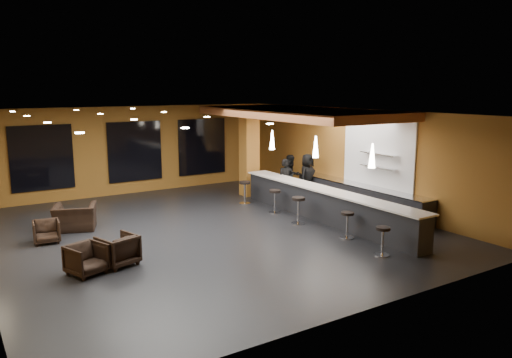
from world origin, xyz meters
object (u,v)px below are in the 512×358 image
bar_stool_2 (298,207)px  bar_stool_4 (245,190)px  prep_counter (359,198)px  staff_c (307,177)px  staff_b (291,176)px  bar_stool_3 (275,198)px  bar_stool_1 (347,221)px  armchair_b (118,250)px  pendant_2 (272,140)px  pendant_1 (316,147)px  column (249,152)px  armchair_d (75,217)px  staff_a (286,181)px  bar_counter (324,206)px  armchair_a (86,259)px  bar_stool_0 (383,237)px  pendant_0 (372,156)px  armchair_c (47,232)px

bar_stool_2 → bar_stool_4: 3.24m
prep_counter → bar_stool_4: 4.12m
staff_c → bar_stool_4: 2.51m
staff_b → bar_stool_3: (-1.93, -1.69, -0.32)m
prep_counter → bar_stool_2: 2.96m
prep_counter → bar_stool_1: size_ratio=7.81×
armchair_b → bar_stool_3: bearing=-177.7°
pendant_2 → staff_c: pendant_2 is taller
pendant_1 → armchair_b: 7.19m
column → armchair_d: bearing=-168.9°
staff_a → bar_counter: bearing=-78.2°
bar_counter → armchair_a: 7.67m
pendant_2 → staff_a: bearing=-21.4°
prep_counter → bar_stool_0: size_ratio=7.91×
pendant_1 → bar_stool_1: size_ratio=0.91×
prep_counter → armchair_a: 9.71m
pendant_0 → bar_counter: bearing=90.0°
staff_a → bar_stool_4: bearing=179.6°
bar_stool_3 → pendant_0: bearing=-78.2°
armchair_d → bar_stool_4: (6.08, 0.17, 0.15)m
armchair_d → bar_stool_3: bar_stool_3 is taller
column → armchair_d: 7.28m
bar_stool_4 → staff_b: bearing=-0.5°
bar_counter → staff_c: size_ratio=4.55×
column → armchair_c: column is taller
pendant_0 → armchair_d: (-7.02, 5.22, -1.96)m
armchair_d → bar_stool_2: size_ratio=1.40×
bar_counter → bar_stool_3: 1.85m
pendant_1 → bar_stool_2: 2.06m
staff_b → bar_stool_1: (-1.83, -5.18, -0.34)m
bar_stool_3 → column: bearing=75.2°
bar_counter → pendant_1: bearing=90.0°
bar_counter → bar_stool_3: size_ratio=9.96×
column → armchair_c: (-7.98, -2.26, -1.43)m
staff_a → bar_stool_1: 4.77m
pendant_1 → bar_stool_4: 3.54m
bar_stool_4 → bar_counter: bearing=-74.6°
staff_c → bar_stool_3: bearing=-176.0°
column → bar_stool_3: column is taller
pendant_2 → pendant_1: bearing=-90.0°
bar_stool_3 → bar_counter: bearing=-65.4°
bar_stool_1 → armchair_c: bearing=150.4°
prep_counter → column: bearing=116.0°
column → staff_c: (1.47, -1.84, -0.87)m
pendant_1 → bar_counter: bearing=-90.0°
staff_a → pendant_1: bearing=-80.3°
armchair_d → bar_stool_3: (6.25, -1.54, 0.12)m
staff_c → bar_stool_2: size_ratio=2.05×
pendant_1 → bar_stool_2: (-0.93, -0.35, -1.80)m
pendant_2 → armchair_c: size_ratio=1.00×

